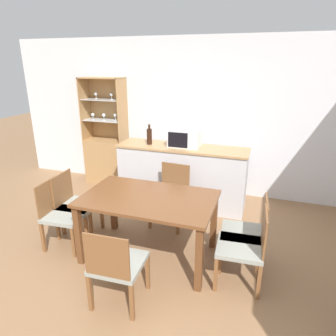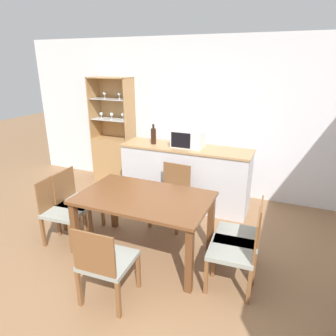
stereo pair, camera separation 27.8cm
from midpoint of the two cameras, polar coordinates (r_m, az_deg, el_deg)
name	(u,v)px [view 1 (the left image)]	position (r m, az deg, el deg)	size (l,w,h in m)	color
ground_plane	(131,283)	(3.35, -9.61, -20.86)	(18.00, 18.00, 0.00)	#936B47
wall_back	(195,117)	(5.09, 3.59, 9.58)	(6.80, 0.06, 2.55)	silver
kitchen_counter	(182,176)	(4.67, 0.94, -1.51)	(1.99, 0.54, 0.95)	silver
display_cabinet	(107,153)	(5.69, -12.92, 2.81)	(0.76, 0.37, 1.91)	tan
dining_table	(149,205)	(3.38, -6.07, -7.15)	(1.47, 0.90, 0.75)	brown
dining_chair_side_left_near	(62,214)	(3.92, -21.44, -8.16)	(0.48, 0.48, 0.83)	#999E93
dining_chair_head_far	(171,195)	(4.14, -1.39, -5.20)	(0.48, 0.48, 0.83)	#999E93
dining_chair_side_right_near	(244,247)	(3.14, 11.83, -14.49)	(0.47, 0.47, 0.83)	#999E93
dining_chair_head_near	(117,265)	(2.91, -12.60, -17.60)	(0.47, 0.47, 0.83)	#999E93
dining_chair_side_right_far	(247,233)	(3.36, 12.43, -11.97)	(0.48, 0.48, 0.83)	#999E93
dining_chair_side_left_far	(76,204)	(4.10, -19.07, -6.57)	(0.47, 0.47, 0.83)	#999E93
microwave	(185,138)	(4.50, 1.47, 5.75)	(0.46, 0.33, 0.26)	silver
wine_bottle	(149,136)	(4.64, -5.29, 6.05)	(0.08, 0.08, 0.31)	black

